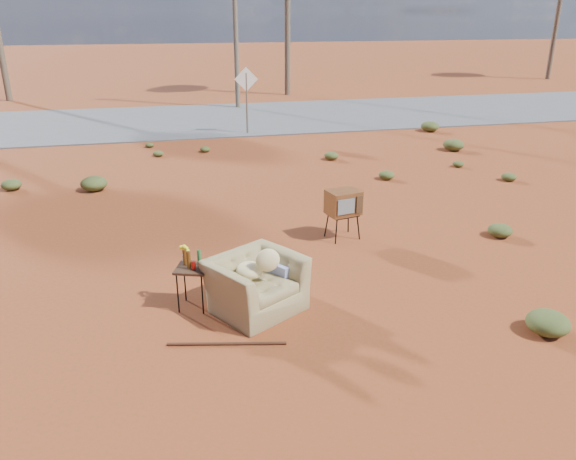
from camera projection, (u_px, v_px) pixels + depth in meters
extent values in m
plane|color=maroon|center=(283.00, 312.00, 7.74)|extent=(140.00, 140.00, 0.00)
cube|color=#565659|center=(196.00, 120.00, 21.33)|extent=(140.00, 7.00, 0.04)
imported|color=#8F7D4E|center=(255.00, 276.00, 7.63)|extent=(1.40, 1.26, 1.03)
ellipsoid|color=beige|center=(249.00, 270.00, 7.60)|extent=(0.37, 0.37, 0.22)
ellipsoid|color=beige|center=(268.00, 260.00, 7.43)|extent=(0.33, 0.16, 0.33)
cube|color=navy|center=(279.00, 275.00, 8.14)|extent=(0.81, 0.91, 0.60)
cube|color=black|center=(343.00, 215.00, 10.11)|extent=(0.57, 0.48, 0.03)
cylinder|color=black|center=(336.00, 231.00, 9.95)|extent=(0.03, 0.03, 0.45)
cylinder|color=black|center=(358.00, 227.00, 10.13)|extent=(0.03, 0.03, 0.45)
cylinder|color=black|center=(327.00, 225.00, 10.25)|extent=(0.03, 0.03, 0.45)
cylinder|color=black|center=(348.00, 221.00, 10.43)|extent=(0.03, 0.03, 0.45)
cube|color=brown|center=(343.00, 202.00, 10.03)|extent=(0.64, 0.54, 0.44)
cube|color=slate|center=(346.00, 207.00, 9.80)|extent=(0.33, 0.09, 0.27)
cube|color=#472D19|center=(359.00, 205.00, 9.91)|extent=(0.13, 0.05, 0.31)
cube|color=#392214|center=(192.00, 268.00, 7.66)|extent=(0.55, 0.55, 0.03)
cylinder|color=black|center=(178.00, 293.00, 7.63)|extent=(0.02, 0.02, 0.60)
cylinder|color=black|center=(202.00, 294.00, 7.59)|extent=(0.02, 0.02, 0.60)
cylinder|color=black|center=(185.00, 282.00, 7.95)|extent=(0.02, 0.02, 0.60)
cylinder|color=black|center=(208.00, 283.00, 7.91)|extent=(0.02, 0.02, 0.60)
cylinder|color=#4F2B0D|center=(185.00, 258.00, 7.66)|extent=(0.06, 0.06, 0.22)
cylinder|color=#4F2B0D|center=(189.00, 261.00, 7.55)|extent=(0.06, 0.06, 0.24)
cylinder|color=#295F2C|center=(199.00, 258.00, 7.69)|extent=(0.05, 0.05, 0.21)
cylinder|color=#AF130E|center=(194.00, 266.00, 7.55)|extent=(0.05, 0.05, 0.11)
cylinder|color=silver|center=(185.00, 259.00, 7.77)|extent=(0.07, 0.07, 0.12)
ellipsoid|color=#FFF51A|center=(184.00, 249.00, 7.71)|extent=(0.14, 0.14, 0.10)
cylinder|color=#462312|center=(227.00, 344.00, 6.97)|extent=(1.46, 0.35, 0.04)
cylinder|color=brown|center=(247.00, 104.00, 18.57)|extent=(0.06, 0.06, 2.00)
cube|color=silver|center=(246.00, 79.00, 18.28)|extent=(0.78, 0.04, 0.78)
cylinder|color=brown|center=(287.00, 19.00, 26.57)|extent=(0.28, 0.28, 7.00)
cylinder|color=brown|center=(557.00, 22.00, 33.02)|extent=(0.28, 0.28, 6.50)
cylinder|color=brown|center=(235.00, 8.00, 22.57)|extent=(0.20, 0.20, 8.00)
ellipsoid|color=#3F4D21|center=(500.00, 230.00, 10.29)|extent=(0.44, 0.44, 0.24)
ellipsoid|color=#3F4D21|center=(94.00, 184.00, 12.93)|extent=(0.60, 0.60, 0.33)
ellipsoid|color=#3F4D21|center=(509.00, 177.00, 13.69)|extent=(0.36, 0.36, 0.20)
ellipsoid|color=#3F4D21|center=(331.00, 156.00, 15.64)|extent=(0.40, 0.40, 0.22)
ellipsoid|color=#3F4D21|center=(158.00, 154.00, 16.00)|extent=(0.30, 0.30, 0.17)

